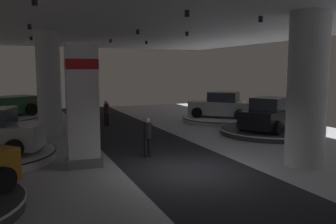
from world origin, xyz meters
The scene contains 11 objects.
ground centered at (0.00, 0.00, -0.02)m, with size 24.00×44.00×0.06m.
ceiling_with_spotlights centered at (0.00, 0.00, 5.55)m, with size 24.00×44.00×0.39m.
column_left centered at (-3.94, 9.04, 2.75)m, with size 1.24×1.24×5.50m.
column_right centered at (4.11, -0.99, 2.75)m, with size 1.39×1.39×5.50m.
brand_sign_pylon centered at (-3.32, 1.92, 2.27)m, with size 1.28×0.68×4.40m.
display_platform_mid_right centered at (7.16, 4.63, 0.16)m, with size 5.56×5.56×0.29m.
display_car_mid_right centered at (7.13, 4.62, 1.06)m, with size 4.55×3.61×1.71m.
display_platform_far_right centered at (7.18, 9.79, 0.16)m, with size 5.29×5.29×0.28m.
display_car_far_right centered at (7.20, 9.77, 1.05)m, with size 4.25×4.24×1.71m.
visitor_walking_near centered at (-0.74, 2.38, 0.91)m, with size 0.32×0.32×1.59m.
visitor_walking_far centered at (-0.48, 10.84, 0.91)m, with size 0.32×0.32×1.59m.
Camera 1 is at (-5.25, -10.49, 3.48)m, focal length 37.19 mm.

